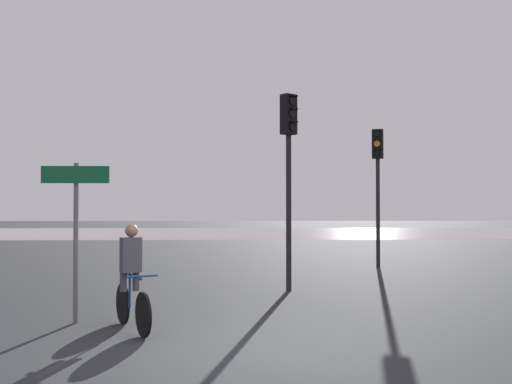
# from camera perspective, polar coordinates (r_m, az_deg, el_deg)

# --- Properties ---
(ground_plane) EXTENTS (120.00, 120.00, 0.00)m
(ground_plane) POSITION_cam_1_polar(r_m,az_deg,el_deg) (7.72, -2.99, -15.69)
(ground_plane) COLOR black
(water_strip) EXTENTS (80.00, 16.00, 0.01)m
(water_strip) POSITION_cam_1_polar(r_m,az_deg,el_deg) (39.05, -1.61, -4.09)
(water_strip) COLOR gray
(water_strip) RESTS_ON ground
(traffic_light_far_right) EXTENTS (0.39, 0.41, 4.24)m
(traffic_light_far_right) POSITION_cam_1_polar(r_m,az_deg,el_deg) (17.92, 12.08, 2.07)
(traffic_light_far_right) COLOR black
(traffic_light_far_right) RESTS_ON ground
(traffic_light_center) EXTENTS (0.41, 0.42, 4.40)m
(traffic_light_center) POSITION_cam_1_polar(r_m,az_deg,el_deg) (12.80, 3.30, 3.82)
(traffic_light_center) COLOR black
(traffic_light_center) RESTS_ON ground
(direction_sign_post) EXTENTS (1.10, 0.11, 2.60)m
(direction_sign_post) POSITION_cam_1_polar(r_m,az_deg,el_deg) (9.72, -17.59, -2.55)
(direction_sign_post) COLOR slate
(direction_sign_post) RESTS_ON ground
(cyclist) EXTENTS (0.85, 1.53, 1.62)m
(cyclist) POSITION_cam_1_polar(r_m,az_deg,el_deg) (9.06, -12.35, -8.23)
(cyclist) COLOR black
(cyclist) RESTS_ON ground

